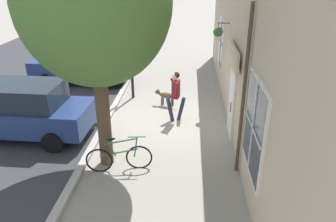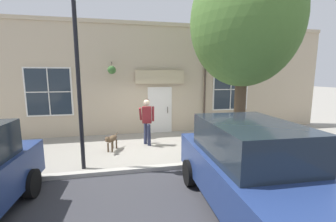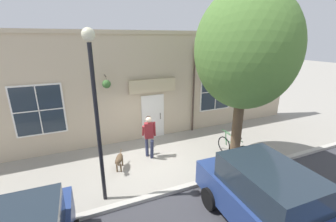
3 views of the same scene
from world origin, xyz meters
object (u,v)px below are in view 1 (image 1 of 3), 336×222
(parked_car_mid_block, at_px, (22,110))
(street_lamp, at_px, (129,18))
(leaning_bicycle, at_px, (119,157))
(dog_on_leash, at_px, (166,95))
(street_tree_by_curb, at_px, (96,6))
(parked_car_nearest_curb, at_px, (82,64))
(pedestrian_walking, at_px, (176,92))

(parked_car_mid_block, xyz_separation_m, street_lamp, (-2.86, -3.48, 2.29))
(leaning_bicycle, height_order, parked_car_mid_block, parked_car_mid_block)
(street_lamp, bearing_deg, dog_on_leash, 152.45)
(dog_on_leash, relative_size, street_lamp, 0.22)
(street_tree_by_curb, bearing_deg, parked_car_mid_block, -24.62)
(parked_car_nearest_curb, bearing_deg, parked_car_mid_block, 87.31)
(pedestrian_walking, relative_size, parked_car_mid_block, 0.41)
(parked_car_nearest_curb, bearing_deg, leaning_bicycle, 114.13)
(street_tree_by_curb, height_order, street_lamp, street_tree_by_curb)
(pedestrian_walking, bearing_deg, street_tree_by_curb, 58.82)
(leaning_bicycle, bearing_deg, dog_on_leash, -101.55)
(pedestrian_walking, bearing_deg, parked_car_mid_block, 17.06)
(parked_car_mid_block, distance_m, street_lamp, 5.05)
(leaning_bicycle, xyz_separation_m, parked_car_nearest_curb, (3.11, -6.94, 0.50))
(street_tree_by_curb, xyz_separation_m, parked_car_nearest_curb, (2.75, -6.62, -3.27))
(dog_on_leash, distance_m, parked_car_nearest_curb, 4.76)
(street_tree_by_curb, bearing_deg, parked_car_nearest_curb, -67.48)
(parked_car_nearest_curb, bearing_deg, street_lamp, 145.87)
(pedestrian_walking, xyz_separation_m, dog_on_leash, (0.43, -1.31, -0.66))
(pedestrian_walking, distance_m, leaning_bicycle, 3.47)
(street_tree_by_curb, height_order, parked_car_nearest_curb, street_tree_by_curb)
(dog_on_leash, bearing_deg, pedestrian_walking, 108.28)
(pedestrian_walking, xyz_separation_m, street_lamp, (1.83, -2.04, 2.09))
(dog_on_leash, bearing_deg, street_tree_by_curb, 72.86)
(street_tree_by_curb, bearing_deg, pedestrian_walking, -121.18)
(street_tree_by_curb, xyz_separation_m, street_lamp, (0.13, -4.85, -0.99))
(pedestrian_walking, height_order, street_lamp, street_lamp)
(street_lamp, bearing_deg, parked_car_nearest_curb, -34.13)
(street_tree_by_curb, xyz_separation_m, parked_car_mid_block, (2.99, -1.37, -3.27))
(street_tree_by_curb, distance_m, street_lamp, 4.95)
(street_tree_by_curb, relative_size, parked_car_nearest_curb, 1.43)
(pedestrian_walking, bearing_deg, street_lamp, -48.02)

